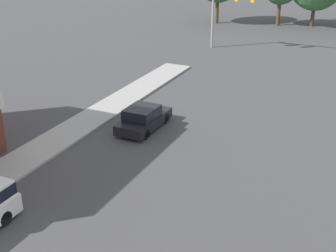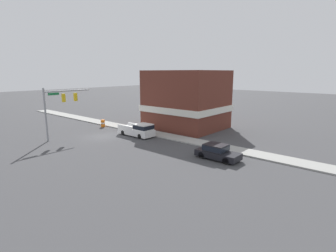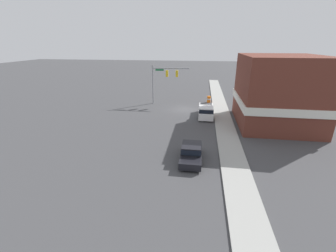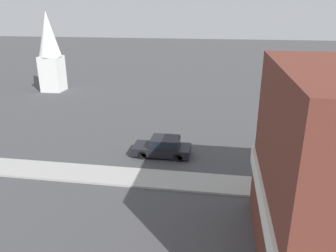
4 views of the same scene
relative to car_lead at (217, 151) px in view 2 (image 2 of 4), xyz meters
The scene contains 7 objects.
ground_plane 16.37m from the car_lead, 83.27° to the right, with size 200.00×200.00×0.00m, color #424244.
sidewalk_curb 16.69m from the car_lead, 103.11° to the right, with size 2.40×60.00×0.14m.
near_signal_assembly 20.47m from the car_lead, 73.50° to the right, with size 6.25×0.49×6.54m.
car_lead is the anchor object (origin of this frame).
pickup_truck_parked 12.71m from the car_lead, 96.31° to the right, with size 1.97×5.29×1.78m.
construction_barrel 21.43m from the car_lead, 95.31° to the right, with size 0.62×0.62×1.12m.
corner_brick_building 15.49m from the car_lead, 131.72° to the right, with size 9.44×10.82×8.62m.
Camera 2 is at (19.84, 28.56, 8.34)m, focal length 28.00 mm.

